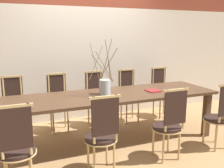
# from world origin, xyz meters

# --- Properties ---
(ground_plane) EXTENTS (16.00, 16.00, 0.00)m
(ground_plane) POSITION_xyz_m (0.00, 0.00, 0.00)
(ground_plane) COLOR #A87F51
(wall_rear) EXTENTS (12.00, 0.06, 3.20)m
(wall_rear) POSITION_xyz_m (0.00, 1.28, 1.60)
(wall_rear) COLOR beige
(wall_rear) RESTS_ON ground_plane
(dining_table) EXTENTS (3.14, 0.90, 0.74)m
(dining_table) POSITION_xyz_m (0.00, 0.00, 0.66)
(dining_table) COLOR #4C3321
(dining_table) RESTS_ON ground_plane
(chair_near_leftend) EXTENTS (0.39, 0.39, 0.96)m
(chair_near_leftend) POSITION_xyz_m (-1.34, -0.77, 0.50)
(chair_near_leftend) COLOR black
(chair_near_leftend) RESTS_ON ground_plane
(chair_near_left) EXTENTS (0.39, 0.39, 0.96)m
(chair_near_left) POSITION_xyz_m (-0.43, -0.77, 0.50)
(chair_near_left) COLOR black
(chair_near_left) RESTS_ON ground_plane
(chair_near_center) EXTENTS (0.39, 0.39, 0.96)m
(chair_near_center) POSITION_xyz_m (0.47, -0.77, 0.50)
(chair_near_center) COLOR black
(chair_near_center) RESTS_ON ground_plane
(chair_near_right) EXTENTS (0.39, 0.39, 0.96)m
(chair_near_right) POSITION_xyz_m (1.32, -0.77, 0.50)
(chair_near_right) COLOR black
(chair_near_right) RESTS_ON ground_plane
(chair_far_leftend) EXTENTS (0.39, 0.39, 0.96)m
(chair_far_leftend) POSITION_xyz_m (-1.34, 0.77, 0.50)
(chair_far_leftend) COLOR black
(chair_far_leftend) RESTS_ON ground_plane
(chair_far_left) EXTENTS (0.39, 0.39, 0.96)m
(chair_far_left) POSITION_xyz_m (-0.65, 0.77, 0.50)
(chair_far_left) COLOR black
(chair_far_left) RESTS_ON ground_plane
(chair_far_center) EXTENTS (0.39, 0.39, 0.96)m
(chair_far_center) POSITION_xyz_m (0.01, 0.77, 0.50)
(chair_far_center) COLOR black
(chair_far_center) RESTS_ON ground_plane
(chair_far_right) EXTENTS (0.39, 0.39, 0.96)m
(chair_far_right) POSITION_xyz_m (0.64, 0.77, 0.50)
(chair_far_right) COLOR black
(chair_far_right) RESTS_ON ground_plane
(chair_far_rightend) EXTENTS (0.39, 0.39, 0.96)m
(chair_far_rightend) POSITION_xyz_m (1.34, 0.77, 0.50)
(chair_far_rightend) COLOR black
(chair_far_rightend) RESTS_ON ground_plane
(vase_centerpiece) EXTENTS (0.42, 0.43, 0.79)m
(vase_centerpiece) POSITION_xyz_m (-0.10, 0.03, 0.86)
(vase_centerpiece) COLOR #B2BCC1
(vase_centerpiece) RESTS_ON dining_table
(book_stack) EXTENTS (0.20, 0.21, 0.02)m
(book_stack) POSITION_xyz_m (0.65, -0.06, 0.75)
(book_stack) COLOR maroon
(book_stack) RESTS_ON dining_table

